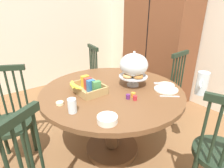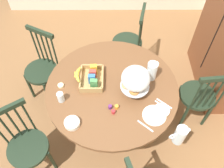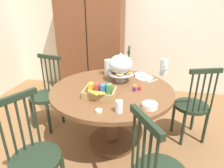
{
  "view_description": "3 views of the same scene",
  "coord_description": "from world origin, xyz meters",
  "px_view_note": "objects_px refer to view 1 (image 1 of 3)",
  "views": [
    {
      "loc": [
        1.13,
        -0.91,
        1.44
      ],
      "look_at": [
        -0.1,
        0.04,
        0.79
      ],
      "focal_mm": 28.82,
      "sensor_mm": 36.0,
      "label": 1
    },
    {
      "loc": [
        1.3,
        0.03,
        2.66
      ],
      "look_at": [
        -0.1,
        0.04,
        0.79
      ],
      "focal_mm": 37.95,
      "sensor_mm": 36.0,
      "label": 2
    },
    {
      "loc": [
        0.28,
        -1.9,
        1.61
      ],
      "look_at": [
        -0.1,
        0.04,
        0.79
      ],
      "focal_mm": 31.67,
      "sensor_mm": 36.0,
      "label": 3
    }
  ],
  "objects_px": {
    "windsor_chair_near_window": "(10,123)",
    "cereal_bowl": "(107,119)",
    "wooden_armoire": "(158,40)",
    "windsor_chair_facing_door": "(221,156)",
    "cereal_basket": "(88,87)",
    "orange_juice_pitcher": "(134,69)",
    "windsor_chair_host_seat": "(85,82)",
    "china_plate_large": "(166,89)",
    "milk_pitcher": "(202,84)",
    "butter_dish": "(60,103)",
    "drinking_glass": "(72,106)",
    "windsor_chair_far_side": "(166,89)",
    "china_plate_small": "(167,85)",
    "pastry_stand_with_dome": "(134,66)",
    "dining_table": "(112,106)"
  },
  "relations": [
    {
      "from": "windsor_chair_facing_door",
      "to": "china_plate_large",
      "type": "distance_m",
      "value": 0.67
    },
    {
      "from": "windsor_chair_near_window",
      "to": "windsor_chair_facing_door",
      "type": "relative_size",
      "value": 1.0
    },
    {
      "from": "windsor_chair_near_window",
      "to": "china_plate_large",
      "type": "bearing_deg",
      "value": 57.02
    },
    {
      "from": "drinking_glass",
      "to": "windsor_chair_near_window",
      "type": "bearing_deg",
      "value": -150.19
    },
    {
      "from": "windsor_chair_far_side",
      "to": "cereal_basket",
      "type": "bearing_deg",
      "value": -90.79
    },
    {
      "from": "dining_table",
      "to": "cereal_bowl",
      "type": "bearing_deg",
      "value": -40.87
    },
    {
      "from": "drinking_glass",
      "to": "dining_table",
      "type": "bearing_deg",
      "value": 107.96
    },
    {
      "from": "china_plate_small",
      "to": "cereal_bowl",
      "type": "xyz_separation_m",
      "value": [
        0.13,
        -0.82,
        0.01
      ]
    },
    {
      "from": "milk_pitcher",
      "to": "drinking_glass",
      "type": "relative_size",
      "value": 1.86
    },
    {
      "from": "orange_juice_pitcher",
      "to": "butter_dish",
      "type": "bearing_deg",
      "value": -83.01
    },
    {
      "from": "milk_pitcher",
      "to": "wooden_armoire",
      "type": "bearing_deg",
      "value": 143.61
    },
    {
      "from": "windsor_chair_near_window",
      "to": "cereal_bowl",
      "type": "distance_m",
      "value": 1.06
    },
    {
      "from": "wooden_armoire",
      "to": "milk_pitcher",
      "type": "bearing_deg",
      "value": -36.39
    },
    {
      "from": "cereal_basket",
      "to": "china_plate_small",
      "type": "relative_size",
      "value": 2.11
    },
    {
      "from": "windsor_chair_host_seat",
      "to": "cereal_bowl",
      "type": "distance_m",
      "value": 1.51
    },
    {
      "from": "windsor_chair_far_side",
      "to": "china_plate_small",
      "type": "relative_size",
      "value": 6.5
    },
    {
      "from": "windsor_chair_host_seat",
      "to": "china_plate_large",
      "type": "height_order",
      "value": "windsor_chair_host_seat"
    },
    {
      "from": "orange_juice_pitcher",
      "to": "milk_pitcher",
      "type": "height_order",
      "value": "same"
    },
    {
      "from": "cereal_basket",
      "to": "china_plate_large",
      "type": "xyz_separation_m",
      "value": [
        0.41,
        0.6,
        -0.04
      ]
    },
    {
      "from": "wooden_armoire",
      "to": "windsor_chair_facing_door",
      "type": "xyz_separation_m",
      "value": [
        1.58,
        -1.17,
        -0.53
      ]
    },
    {
      "from": "windsor_chair_host_seat",
      "to": "butter_dish",
      "type": "xyz_separation_m",
      "value": [
        0.93,
        -0.75,
        0.3
      ]
    },
    {
      "from": "cereal_basket",
      "to": "dining_table",
      "type": "bearing_deg",
      "value": 68.34
    },
    {
      "from": "wooden_armoire",
      "to": "windsor_chair_facing_door",
      "type": "bearing_deg",
      "value": -36.58
    },
    {
      "from": "pastry_stand_with_dome",
      "to": "cereal_bowl",
      "type": "xyz_separation_m",
      "value": [
        0.36,
        -0.58,
        -0.17
      ]
    },
    {
      "from": "orange_juice_pitcher",
      "to": "butter_dish",
      "type": "distance_m",
      "value": 0.92
    },
    {
      "from": "wooden_armoire",
      "to": "cereal_basket",
      "type": "xyz_separation_m",
      "value": [
        0.57,
        -1.67,
        -0.2
      ]
    },
    {
      "from": "cereal_basket",
      "to": "butter_dish",
      "type": "xyz_separation_m",
      "value": [
        0.07,
        -0.3,
        -0.04
      ]
    },
    {
      "from": "drinking_glass",
      "to": "orange_juice_pitcher",
      "type": "bearing_deg",
      "value": 107.66
    },
    {
      "from": "wooden_armoire",
      "to": "windsor_chair_facing_door",
      "type": "height_order",
      "value": "wooden_armoire"
    },
    {
      "from": "pastry_stand_with_dome",
      "to": "china_plate_small",
      "type": "bearing_deg",
      "value": 47.81
    },
    {
      "from": "dining_table",
      "to": "windsor_chair_host_seat",
      "type": "bearing_deg",
      "value": 166.21
    },
    {
      "from": "china_plate_large",
      "to": "drinking_glass",
      "type": "height_order",
      "value": "drinking_glass"
    },
    {
      "from": "wooden_armoire",
      "to": "cereal_basket",
      "type": "bearing_deg",
      "value": -71.19
    },
    {
      "from": "china_plate_large",
      "to": "orange_juice_pitcher",
      "type": "bearing_deg",
      "value": 178.45
    },
    {
      "from": "milk_pitcher",
      "to": "china_plate_large",
      "type": "xyz_separation_m",
      "value": [
        -0.24,
        -0.17,
        -0.09
      ]
    },
    {
      "from": "cereal_bowl",
      "to": "orange_juice_pitcher",
      "type": "bearing_deg",
      "value": 125.4
    },
    {
      "from": "drinking_glass",
      "to": "butter_dish",
      "type": "height_order",
      "value": "drinking_glass"
    },
    {
      "from": "butter_dish",
      "to": "drinking_glass",
      "type": "bearing_deg",
      "value": 9.51
    },
    {
      "from": "wooden_armoire",
      "to": "butter_dish",
      "type": "relative_size",
      "value": 32.67
    },
    {
      "from": "china_plate_small",
      "to": "china_plate_large",
      "type": "bearing_deg",
      "value": -55.93
    },
    {
      "from": "windsor_chair_facing_door",
      "to": "butter_dish",
      "type": "bearing_deg",
      "value": -139.45
    },
    {
      "from": "wooden_armoire",
      "to": "windsor_chair_host_seat",
      "type": "height_order",
      "value": "wooden_armoire"
    },
    {
      "from": "windsor_chair_far_side",
      "to": "windsor_chair_host_seat",
      "type": "height_order",
      "value": "same"
    },
    {
      "from": "wooden_armoire",
      "to": "windsor_chair_far_side",
      "type": "height_order",
      "value": "wooden_armoire"
    },
    {
      "from": "windsor_chair_near_window",
      "to": "cereal_basket",
      "type": "xyz_separation_m",
      "value": [
        0.39,
        0.63,
        0.33
      ]
    },
    {
      "from": "windsor_chair_far_side",
      "to": "drinking_glass",
      "type": "relative_size",
      "value": 8.86
    },
    {
      "from": "windsor_chair_near_window",
      "to": "cereal_bowl",
      "type": "xyz_separation_m",
      "value": [
        0.88,
        0.49,
        0.31
      ]
    },
    {
      "from": "windsor_chair_far_side",
      "to": "drinking_glass",
      "type": "xyz_separation_m",
      "value": [
        0.23,
        -1.45,
        0.34
      ]
    },
    {
      "from": "orange_juice_pitcher",
      "to": "china_plate_large",
      "type": "relative_size",
      "value": 0.93
    },
    {
      "from": "dining_table",
      "to": "cereal_bowl",
      "type": "distance_m",
      "value": 0.59
    }
  ]
}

